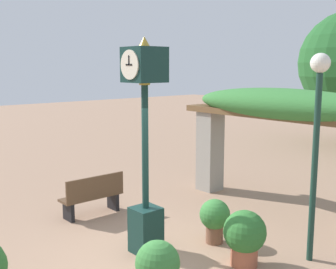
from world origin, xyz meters
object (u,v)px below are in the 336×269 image
pedestal_clock (145,142)px  potted_plant_far_right (158,267)px  potted_plant_near_left (215,217)px  lamp_post (317,119)px  potted_plant_far_left (245,235)px  park_bench (93,196)px

pedestal_clock → potted_plant_far_right: 2.08m
potted_plant_near_left → lamp_post: lamp_post is taller
potted_plant_far_right → lamp_post: 3.34m
potted_plant_far_left → potted_plant_far_right: potted_plant_far_left is taller
potted_plant_near_left → park_bench: size_ratio=0.59×
potted_plant_far_right → park_bench: size_ratio=0.59×
potted_plant_near_left → park_bench: 2.83m
park_bench → potted_plant_near_left: bearing=109.6°
potted_plant_far_left → park_bench: 3.65m
pedestal_clock → lamp_post: bearing=43.2°
pedestal_clock → potted_plant_near_left: pedestal_clock is taller
pedestal_clock → potted_plant_far_left: pedestal_clock is taller
pedestal_clock → potted_plant_far_left: size_ratio=4.00×
potted_plant_far_left → potted_plant_far_right: (-0.18, -1.64, -0.07)m
park_bench → lamp_post: size_ratio=0.40×
potted_plant_far_right → park_bench: bearing=163.9°
lamp_post → pedestal_clock: bearing=-136.8°
pedestal_clock → lamp_post: size_ratio=1.08×
pedestal_clock → park_bench: pedestal_clock is taller
lamp_post → potted_plant_far_left: bearing=-120.7°
pedestal_clock → park_bench: size_ratio=2.67×
park_bench → potted_plant_far_right: bearing=73.9°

